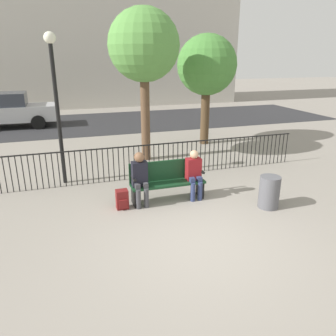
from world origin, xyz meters
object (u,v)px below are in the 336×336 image
Objects in this scene: backpack at (122,200)px; lamp_post at (55,88)px; seated_person_1 at (194,172)px; park_bench at (167,179)px; trash_bin at (269,192)px; parked_car_0 at (6,110)px; tree_1 at (207,66)px; tree_0 at (144,47)px; seated_person_0 at (140,176)px.

lamp_post reaches higher than backpack.
park_bench is at bearing 168.20° from seated_person_1.
parked_car_0 is at bearing 120.66° from trash_bin.
park_bench is 11.20m from parked_car_0.
tree_1 is (2.35, 4.70, 2.23)m from seated_person_1.
tree_1 reaches higher than backpack.
tree_1 is at bearing 49.42° from backpack.
tree_1 is (2.66, 1.33, -0.60)m from tree_0.
trash_bin is (-0.95, -5.69, -2.52)m from tree_1.
park_bench reaches higher than backpack.
tree_1 is (4.07, 4.76, 2.67)m from backpack.
seated_person_0 is 11.05m from parked_car_0.
seated_person_1 reaches higher than trash_bin.
tree_0 is 1.15× the size of tree_1.
tree_0 is (1.42, 3.43, 3.27)m from backpack.
park_bench is at bearing -39.23° from lamp_post.
tree_1 is 1.06× the size of lamp_post.
tree_1 is at bearing 56.94° from park_bench.
park_bench is at bearing -123.06° from tree_1.
seated_person_1 is (0.63, -0.13, 0.16)m from park_bench.
backpack is at bearing -170.35° from park_bench.
trash_bin is (4.30, -2.98, -2.12)m from lamp_post.
lamp_post is at bearing 140.77° from park_bench.
seated_person_1 reaches higher than park_bench.
seated_person_0 is at bearing 159.69° from trash_bin.
tree_0 is 8.94m from parked_car_0.
lamp_post is (-1.18, 2.05, 2.27)m from backpack.
parked_car_0 is at bearing 117.21° from seated_person_1.
parked_car_0 reaches higher than seated_person_0.
backpack is 10.98m from parked_car_0.
tree_0 is (0.32, 3.24, 2.99)m from park_bench.
tree_1 reaches higher than seated_person_0.
lamp_post reaches higher than parked_car_0.
park_bench is 1.40× the size of seated_person_0.
park_bench reaches higher than trash_bin.
tree_1 is 5.92m from lamp_post.
tree_0 reaches higher than seated_person_0.
parked_car_0 is (-3.57, 10.36, 0.63)m from backpack.
backpack is (-1.73, -0.06, -0.44)m from seated_person_1.
tree_1 is at bearing 26.53° from tree_0.
tree_1 reaches higher than lamp_post.
backpack is 3.26m from trash_bin.
seated_person_1 is at bearing -62.79° from parked_car_0.
trash_bin is at bearing -20.31° from seated_person_0.
lamp_post reaches higher than park_bench.
tree_1 is 5.51× the size of trash_bin.
backpack is at bearing -60.07° from lamp_post.
tree_0 is at bearing 28.03° from lamp_post.
parked_car_0 is at bearing 114.67° from park_bench.
seated_person_1 is 3.97m from lamp_post.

